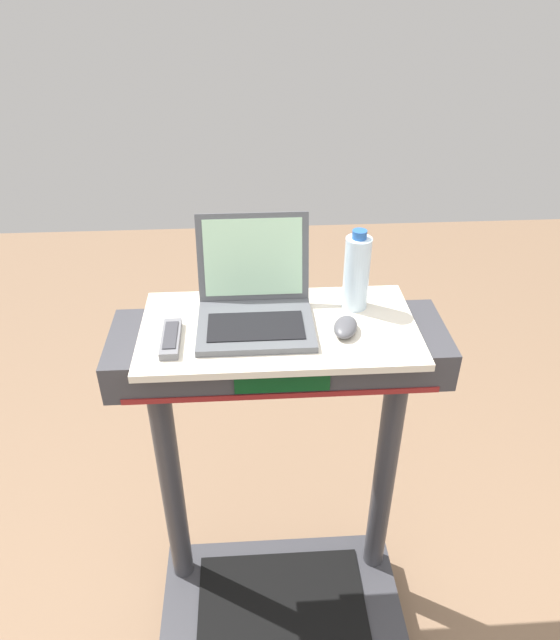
# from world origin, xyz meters

# --- Properties ---
(desk_board) EXTENTS (0.73, 0.39, 0.02)m
(desk_board) POSITION_xyz_m (0.00, 0.70, 1.17)
(desk_board) COLOR beige
(desk_board) RESTS_ON treadmill_base
(laptop) EXTENTS (0.30, 0.30, 0.25)m
(laptop) POSITION_xyz_m (-0.06, 0.74, 1.23)
(laptop) COLOR #515459
(laptop) RESTS_ON desk_board
(computer_mouse) EXTENTS (0.09, 0.11, 0.03)m
(computer_mouse) POSITION_xyz_m (0.17, 0.66, 1.19)
(computer_mouse) COLOR #4C4C51
(computer_mouse) RESTS_ON desk_board
(water_bottle) EXTENTS (0.07, 0.07, 0.23)m
(water_bottle) POSITION_xyz_m (0.21, 0.78, 1.28)
(water_bottle) COLOR silver
(water_bottle) RESTS_ON desk_board
(tv_remote) EXTENTS (0.05, 0.16, 0.02)m
(tv_remote) POSITION_xyz_m (-0.28, 0.64, 1.19)
(tv_remote) COLOR slate
(tv_remote) RESTS_ON desk_board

